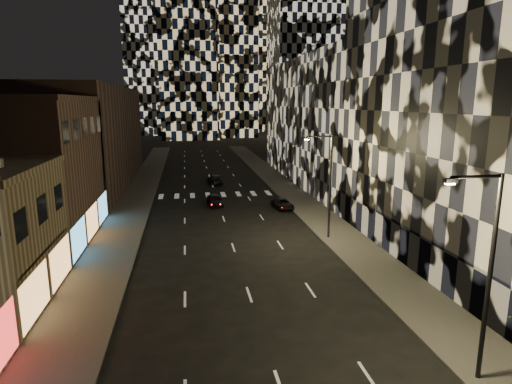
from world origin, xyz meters
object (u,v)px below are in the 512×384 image
object	(u,v)px
car_dark_midlane	(215,200)
car_dark_rightlane	(283,204)
car_dark_oncoming	(215,179)
streetlight_far	(328,179)
streetlight_near	(486,265)

from	to	relation	value
car_dark_midlane	car_dark_rightlane	world-z (taller)	car_dark_midlane
car_dark_oncoming	streetlight_far	bearing A→B (deg)	100.93
streetlight_near	streetlight_far	xyz separation A→B (m)	(0.00, 20.00, 0.00)
streetlight_near	car_dark_oncoming	world-z (taller)	streetlight_near
streetlight_far	streetlight_near	bearing A→B (deg)	-90.00
car_dark_oncoming	car_dark_rightlane	world-z (taller)	car_dark_oncoming
streetlight_far	car_dark_rightlane	distance (m)	12.34
streetlight_far	car_dark_midlane	size ratio (longest dim) A/B	2.32
car_dark_midlane	car_dark_rightlane	bearing A→B (deg)	-26.70
streetlight_near	car_dark_rightlane	world-z (taller)	streetlight_near
car_dark_midlane	car_dark_oncoming	xyz separation A→B (m)	(1.00, 13.82, -0.01)
streetlight_far	car_dark_midlane	distance (m)	17.23
car_dark_oncoming	car_dark_rightlane	distance (m)	17.78
streetlight_far	car_dark_oncoming	xyz separation A→B (m)	(-7.85, 27.83, -4.70)
car_dark_rightlane	car_dark_midlane	bearing A→B (deg)	154.62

